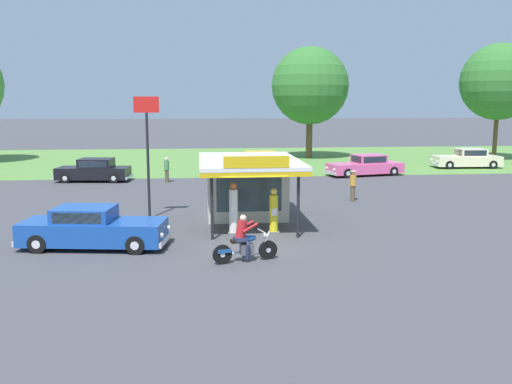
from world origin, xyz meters
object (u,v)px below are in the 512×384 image
object	(u,v)px
featured_classic_sedan	(92,229)
roadside_pole_sign	(147,137)
parked_car_back_row_centre_left	(94,171)
bystander_strolling_foreground	(353,185)
gas_pump_nearside	(233,211)
motorcycle_with_rider	(244,242)
gas_pump_offside	(274,213)
parked_car_back_row_centre_right	(366,166)
parked_car_back_row_far_right	(467,159)
bystander_leaning_by_kiosk	(167,169)
parked_car_back_row_right	(258,163)

from	to	relation	value
featured_classic_sedan	roadside_pole_sign	xyz separation A→B (m)	(1.60, 4.93, 2.97)
parked_car_back_row_centre_left	roadside_pole_sign	xyz separation A→B (m)	(4.65, -12.22, 2.95)
bystander_strolling_foreground	gas_pump_nearside	bearing A→B (deg)	-134.76
motorcycle_with_rider	bystander_strolling_foreground	xyz separation A→B (m)	(6.60, 10.57, 0.22)
gas_pump_offside	parked_car_back_row_centre_left	world-z (taller)	gas_pump_offside
parked_car_back_row_centre_left	motorcycle_with_rider	bearing A→B (deg)	-66.85
gas_pump_offside	parked_car_back_row_centre_right	bearing A→B (deg)	62.16
gas_pump_nearside	parked_car_back_row_centre_right	size ratio (longest dim) A/B	0.36
bystander_strolling_foreground	roadside_pole_sign	bearing A→B (deg)	-162.36
parked_car_back_row_centre_left	parked_car_back_row_centre_right	size ratio (longest dim) A/B	0.86
gas_pump_offside	parked_car_back_row_far_right	bearing A→B (deg)	48.24
featured_classic_sedan	parked_car_back_row_far_right	bearing A→B (deg)	41.15
parked_car_back_row_centre_right	bystander_strolling_foreground	distance (m)	10.64
featured_classic_sedan	parked_car_back_row_centre_left	size ratio (longest dim) A/B	1.10
parked_car_back_row_centre_left	bystander_leaning_by_kiosk	xyz separation A→B (m)	(4.80, -1.01, 0.16)
motorcycle_with_rider	featured_classic_sedan	size ratio (longest dim) A/B	0.40
parked_car_back_row_far_right	roadside_pole_sign	world-z (taller)	roadside_pole_sign
roadside_pole_sign	gas_pump_nearside	bearing A→B (deg)	-44.38
gas_pump_offside	parked_car_back_row_centre_right	xyz separation A→B (m)	(8.84, 16.74, -0.17)
parked_car_back_row_centre_left	roadside_pole_sign	world-z (taller)	roadside_pole_sign
parked_car_back_row_centre_right	roadside_pole_sign	size ratio (longest dim) A/B	1.06
gas_pump_nearside	roadside_pole_sign	bearing A→B (deg)	135.62
gas_pump_offside	motorcycle_with_rider	xyz separation A→B (m)	(-1.48, -3.80, -0.18)
gas_pump_offside	bystander_leaning_by_kiosk	size ratio (longest dim) A/B	1.12
parked_car_back_row_far_right	parked_car_back_row_centre_right	bearing A→B (deg)	-158.68
parked_car_back_row_centre_right	parked_car_back_row_far_right	bearing A→B (deg)	21.32
parked_car_back_row_right	parked_car_back_row_centre_right	bearing A→B (deg)	-17.01
motorcycle_with_rider	parked_car_back_row_centre_left	distance (m)	21.22
motorcycle_with_rider	bystander_leaning_by_kiosk	xyz separation A→B (m)	(-3.55, 18.50, 0.20)
parked_car_back_row_far_right	parked_car_back_row_right	size ratio (longest dim) A/B	1.02
gas_pump_offside	bystander_strolling_foreground	size ratio (longest dim) A/B	1.12
featured_classic_sedan	roadside_pole_sign	bearing A→B (deg)	72.07
parked_car_back_row_right	parked_car_back_row_centre_left	distance (m)	11.71
parked_car_back_row_right	bystander_leaning_by_kiosk	distance (m)	7.75
roadside_pole_sign	bystander_leaning_by_kiosk	bearing A→B (deg)	89.24
parked_car_back_row_far_right	roadside_pole_sign	xyz separation A→B (m)	(-23.39, -16.90, 2.96)
roadside_pole_sign	parked_car_back_row_centre_right	bearing A→B (deg)	43.37
parked_car_back_row_centre_left	roadside_pole_sign	bearing A→B (deg)	-69.17
parked_car_back_row_centre_left	parked_car_back_row_far_right	bearing A→B (deg)	9.49
parked_car_back_row_centre_right	motorcycle_with_rider	bearing A→B (deg)	-116.68
roadside_pole_sign	featured_classic_sedan	bearing A→B (deg)	-107.93
featured_classic_sedan	bystander_strolling_foreground	world-z (taller)	bystander_strolling_foreground
motorcycle_with_rider	parked_car_back_row_right	distance (m)	23.00
roadside_pole_sign	bystander_strolling_foreground	bearing A→B (deg)	17.64
parked_car_back_row_right	parked_car_back_row_centre_right	size ratio (longest dim) A/B	0.92
gas_pump_offside	bystander_strolling_foreground	world-z (taller)	gas_pump_offside
bystander_strolling_foreground	parked_car_back_row_far_right	bearing A→B (deg)	46.14
roadside_pole_sign	motorcycle_with_rider	bearing A→B (deg)	-63.14
motorcycle_with_rider	parked_car_back_row_right	size ratio (longest dim) A/B	0.41
parked_car_back_row_far_right	roadside_pole_sign	distance (m)	29.01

